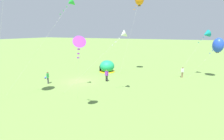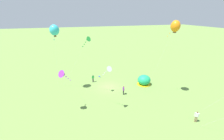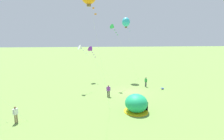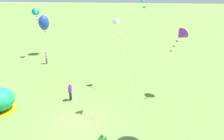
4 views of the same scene
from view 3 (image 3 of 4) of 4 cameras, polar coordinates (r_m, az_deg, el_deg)
The scene contains 10 objects.
ground_plane at distance 28.04m, azimuth 6.07°, elevation -7.19°, with size 300.00×300.00×0.00m, color olive.
popup_tent at distance 20.67m, azimuth 7.94°, elevation -10.78°, with size 2.81×2.81×2.10m.
toddler_crawling at distance 30.35m, azimuth 16.08°, elevation -5.83°, with size 0.38×0.55×0.32m.
person_with_toddler at distance 20.45m, azimuth -28.97°, elevation -12.37°, with size 0.50×0.42×1.72m.
person_far_back at distance 25.53m, azimuth -1.17°, elevation -6.63°, with size 0.28×0.59×1.72m.
person_near_tent at distance 31.15m, azimuth 10.99°, elevation -3.70°, with size 0.54×0.38×1.72m.
kite_cyan at distance 36.07m, azimuth 4.59°, elevation 15.31°, with size 1.65×3.44×12.48m.
kite_white at distance 28.42m, azimuth -10.14°, elevation 7.06°, with size 3.29×7.09×7.40m.
kite_green at distance 30.54m, azimuth 0.30°, elevation 13.79°, with size 5.32×6.71×10.79m.
kite_purple at distance 34.48m, azimuth -6.83°, elevation 6.56°, with size 3.64×3.26×6.87m.
Camera 3 is at (-26.03, 6.19, 8.39)m, focal length 28.00 mm.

